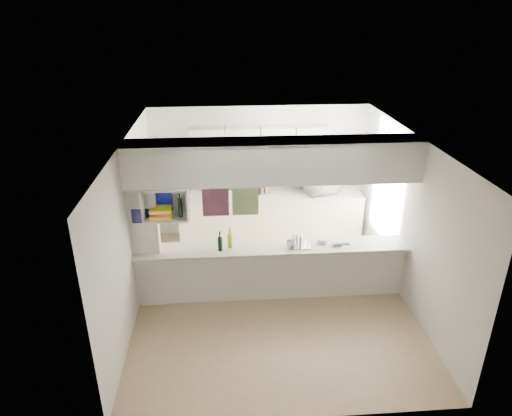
{
  "coord_description": "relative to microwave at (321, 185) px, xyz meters",
  "views": [
    {
      "loc": [
        -0.72,
        -6.12,
        4.31
      ],
      "look_at": [
        -0.22,
        0.5,
        1.36
      ],
      "focal_mm": 32.0,
      "sensor_mm": 36.0,
      "label": 1
    }
  ],
  "objects": [
    {
      "name": "bowl",
      "position": [
        -0.04,
        -0.0,
        0.19
      ],
      "size": [
        0.23,
        0.23,
        0.06
      ],
      "primitive_type": "imported",
      "color": "navy",
      "rests_on": "microwave"
    },
    {
      "name": "servery_partition",
      "position": [
        -1.36,
        -2.12,
        0.58
      ],
      "size": [
        4.2,
        0.5,
        2.6
      ],
      "color": "silver",
      "rests_on": "floor"
    },
    {
      "name": "kitchen_run",
      "position": [
        -1.02,
        0.02,
        -0.26
      ],
      "size": [
        3.6,
        0.63,
        2.24
      ],
      "color": "beige",
      "rests_on": "floor"
    },
    {
      "name": "wall_back",
      "position": [
        -1.18,
        0.28,
        0.22
      ],
      "size": [
        4.2,
        0.0,
        4.2
      ],
      "primitive_type": "plane",
      "rotation": [
        1.57,
        0.0,
        0.0
      ],
      "color": "silver",
      "rests_on": "floor"
    },
    {
      "name": "knife_block",
      "position": [
        -1.06,
        0.06,
        -0.06
      ],
      "size": [
        0.12,
        0.1,
        0.21
      ],
      "primitive_type": "cube",
      "rotation": [
        0.0,
        0.0,
        0.21
      ],
      "color": "brown",
      "rests_on": "bench_top"
    },
    {
      "name": "microwave",
      "position": [
        0.0,
        0.0,
        0.0
      ],
      "size": [
        0.68,
        0.55,
        0.32
      ],
      "primitive_type": "imported",
      "rotation": [
        0.0,
        0.0,
        3.45
      ],
      "color": "white",
      "rests_on": "bench_top"
    },
    {
      "name": "dish_rack",
      "position": [
        -0.78,
        -2.12,
        -0.08
      ],
      "size": [
        0.36,
        0.27,
        0.19
      ],
      "rotation": [
        0.0,
        0.0,
        -0.0
      ],
      "color": "silver",
      "rests_on": "breakfast_bar"
    },
    {
      "name": "wall_right",
      "position": [
        0.92,
        -2.12,
        0.22
      ],
      "size": [
        0.0,
        4.8,
        4.8
      ],
      "primitive_type": "plane",
      "rotation": [
        1.57,
        0.0,
        -1.57
      ],
      "color": "silver",
      "rests_on": "floor"
    },
    {
      "name": "wine_bottles",
      "position": [
        -1.91,
        -2.14,
        -0.04
      ],
      "size": [
        0.22,
        0.15,
        0.33
      ],
      "color": "black",
      "rests_on": "breakfast_bar"
    },
    {
      "name": "floor",
      "position": [
        -1.18,
        -2.12,
        -1.08
      ],
      "size": [
        4.8,
        4.8,
        0.0
      ],
      "primitive_type": "plane",
      "color": "#9F7D5C",
      "rests_on": "ground"
    },
    {
      "name": "cubby_shelf",
      "position": [
        -2.75,
        -2.18,
        0.63
      ],
      "size": [
        0.65,
        0.35,
        0.5
      ],
      "color": "white",
      "rests_on": "bulkhead"
    },
    {
      "name": "wall_left",
      "position": [
        -3.28,
        -2.12,
        0.22
      ],
      "size": [
        0.0,
        4.8,
        4.8
      ],
      "primitive_type": "plane",
      "rotation": [
        1.57,
        0.0,
        1.57
      ],
      "color": "silver",
      "rests_on": "floor"
    },
    {
      "name": "plastic_tubs",
      "position": [
        -0.31,
        -2.09,
        -0.13
      ],
      "size": [
        0.49,
        0.22,
        0.07
      ],
      "color": "silver",
      "rests_on": "breakfast_bar"
    },
    {
      "name": "cup",
      "position": [
        -0.92,
        -2.17,
        -0.1
      ],
      "size": [
        0.15,
        0.15,
        0.1
      ],
      "primitive_type": "imported",
      "rotation": [
        0.0,
        0.0,
        0.16
      ],
      "color": "white",
      "rests_on": "dish_rack"
    },
    {
      "name": "utensil_jar",
      "position": [
        -1.23,
        0.03,
        -0.08
      ],
      "size": [
        0.11,
        0.11,
        0.16
      ],
      "primitive_type": "cylinder",
      "color": "black",
      "rests_on": "bench_top"
    },
    {
      "name": "ceiling",
      "position": [
        -1.18,
        -2.12,
        1.52
      ],
      "size": [
        4.8,
        4.8,
        0.0
      ],
      "primitive_type": "plane",
      "color": "white",
      "rests_on": "wall_back"
    }
  ]
}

